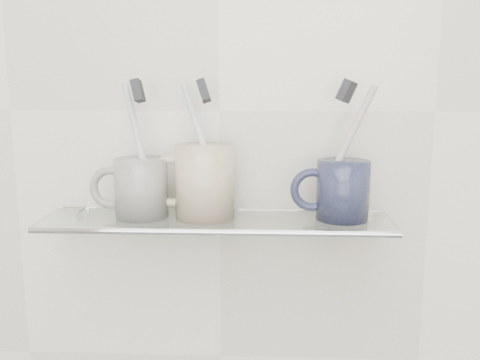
# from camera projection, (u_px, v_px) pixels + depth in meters

# --- Properties ---
(wall_back) EXTENTS (2.50, 0.00, 2.50)m
(wall_back) POSITION_uv_depth(u_px,v_px,m) (219.00, 111.00, 0.80)
(wall_back) COLOR silver
(wall_back) RESTS_ON ground
(shelf_glass) EXTENTS (0.50, 0.12, 0.01)m
(shelf_glass) POSITION_uv_depth(u_px,v_px,m) (216.00, 221.00, 0.77)
(shelf_glass) COLOR silver
(shelf_glass) RESTS_ON wall_back
(shelf_rail) EXTENTS (0.50, 0.01, 0.01)m
(shelf_rail) POSITION_uv_depth(u_px,v_px,m) (213.00, 232.00, 0.71)
(shelf_rail) COLOR silver
(shelf_rail) RESTS_ON shelf_glass
(bracket_left) EXTENTS (0.02, 0.03, 0.02)m
(bracket_left) POSITION_uv_depth(u_px,v_px,m) (84.00, 218.00, 0.83)
(bracket_left) COLOR silver
(bracket_left) RESTS_ON wall_back
(bracket_right) EXTENTS (0.02, 0.03, 0.02)m
(bracket_right) POSITION_uv_depth(u_px,v_px,m) (357.00, 221.00, 0.81)
(bracket_right) COLOR silver
(bracket_right) RESTS_ON wall_back
(mug_left) EXTENTS (0.09, 0.09, 0.09)m
(mug_left) POSITION_uv_depth(u_px,v_px,m) (141.00, 188.00, 0.77)
(mug_left) COLOR silver
(mug_left) RESTS_ON shelf_glass
(mug_left_handle) EXTENTS (0.06, 0.01, 0.06)m
(mug_left_handle) POSITION_uv_depth(u_px,v_px,m) (111.00, 188.00, 0.77)
(mug_left_handle) COLOR silver
(mug_left_handle) RESTS_ON mug_left
(toothbrush_left) EXTENTS (0.06, 0.05, 0.18)m
(toothbrush_left) POSITION_uv_depth(u_px,v_px,m) (140.00, 148.00, 0.76)
(toothbrush_left) COLOR #B9B9B9
(toothbrush_left) RESTS_ON mug_left
(bristles_left) EXTENTS (0.02, 0.03, 0.04)m
(bristles_left) POSITION_uv_depth(u_px,v_px,m) (138.00, 91.00, 0.74)
(bristles_left) COLOR #242628
(bristles_left) RESTS_ON toothbrush_left
(mug_center) EXTENTS (0.11, 0.11, 0.11)m
(mug_center) POSITION_uv_depth(u_px,v_px,m) (205.00, 182.00, 0.76)
(mug_center) COLOR beige
(mug_center) RESTS_ON shelf_glass
(mug_center_handle) EXTENTS (0.08, 0.01, 0.08)m
(mug_center_handle) POSITION_uv_depth(u_px,v_px,m) (171.00, 181.00, 0.77)
(mug_center_handle) COLOR beige
(mug_center_handle) RESTS_ON mug_center
(toothbrush_center) EXTENTS (0.07, 0.05, 0.18)m
(toothbrush_center) POSITION_uv_depth(u_px,v_px,m) (204.00, 148.00, 0.75)
(toothbrush_center) COLOR silver
(toothbrush_center) RESTS_ON mug_center
(bristles_center) EXTENTS (0.02, 0.03, 0.04)m
(bristles_center) POSITION_uv_depth(u_px,v_px,m) (204.00, 91.00, 0.74)
(bristles_center) COLOR #242628
(bristles_center) RESTS_ON toothbrush_center
(mug_right) EXTENTS (0.08, 0.08, 0.08)m
(mug_right) POSITION_uv_depth(u_px,v_px,m) (343.00, 190.00, 0.76)
(mug_right) COLOR black
(mug_right) RESTS_ON shelf_glass
(mug_right_handle) EXTENTS (0.06, 0.01, 0.06)m
(mug_right_handle) POSITION_uv_depth(u_px,v_px,m) (312.00, 190.00, 0.76)
(mug_right_handle) COLOR black
(mug_right_handle) RESTS_ON mug_right
(toothbrush_right) EXTENTS (0.09, 0.03, 0.18)m
(toothbrush_right) POSITION_uv_depth(u_px,v_px,m) (344.00, 149.00, 0.75)
(toothbrush_right) COLOR beige
(toothbrush_right) RESTS_ON mug_right
(bristles_right) EXTENTS (0.03, 0.03, 0.04)m
(bristles_right) POSITION_uv_depth(u_px,v_px,m) (347.00, 91.00, 0.73)
(bristles_right) COLOR #242628
(bristles_right) RESTS_ON toothbrush_right
(chrome_cap) EXTENTS (0.04, 0.04, 0.02)m
(chrome_cap) POSITION_uv_depth(u_px,v_px,m) (359.00, 214.00, 0.76)
(chrome_cap) COLOR silver
(chrome_cap) RESTS_ON shelf_glass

